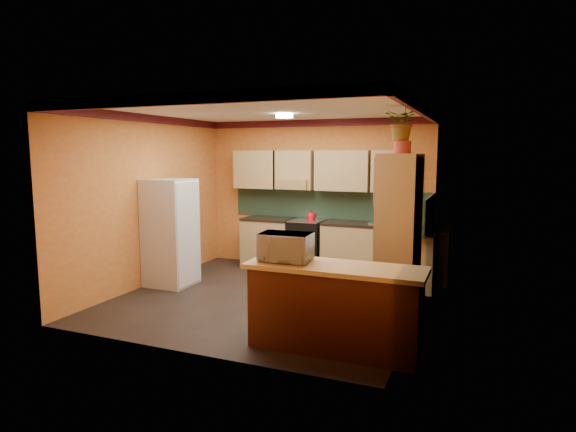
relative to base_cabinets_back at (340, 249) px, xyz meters
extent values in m
plane|color=black|center=(-0.56, -1.80, -0.44)|extent=(4.20, 4.20, 0.00)
cube|color=white|center=(-0.56, -1.80, 2.26)|extent=(4.20, 4.20, 0.04)
cube|color=#CD8A37|center=(-0.56, 0.30, 0.91)|extent=(4.20, 0.04, 2.70)
cube|color=#CD8A37|center=(-0.56, -3.90, 0.91)|extent=(4.20, 0.04, 2.70)
cube|color=#CD8A37|center=(-2.66, -1.80, 0.91)|extent=(0.04, 4.20, 2.70)
cube|color=#CD8A37|center=(1.54, -1.80, 0.91)|extent=(0.04, 4.20, 2.70)
cube|color=#1F3929|center=(-0.31, 0.29, 0.75)|extent=(3.70, 0.02, 0.53)
cube|color=#1F3929|center=(1.53, -0.40, 0.75)|extent=(0.02, 1.40, 0.53)
cube|color=tan|center=(-0.46, 0.13, 1.36)|extent=(3.10, 0.34, 0.70)
cylinder|color=white|center=(-0.56, -1.20, 2.22)|extent=(0.26, 0.26, 0.06)
cube|color=tan|center=(0.00, 0.00, 0.00)|extent=(3.65, 0.60, 0.88)
cube|color=black|center=(0.00, 0.00, 0.46)|extent=(3.65, 0.62, 0.04)
cube|color=black|center=(-0.62, 0.00, 0.02)|extent=(0.58, 0.58, 0.91)
cube|color=silver|center=(0.78, 0.00, 0.50)|extent=(0.48, 0.40, 0.03)
cube|color=tan|center=(1.24, -0.53, 0.00)|extent=(0.60, 0.80, 0.88)
cube|color=black|center=(1.24, -0.53, 0.46)|extent=(0.62, 0.80, 0.04)
cube|color=silver|center=(-2.31, -1.73, 0.41)|extent=(0.68, 0.66, 1.70)
cube|color=tan|center=(1.29, -1.77, 0.61)|extent=(0.48, 0.90, 2.10)
cylinder|color=maroon|center=(1.29, -1.72, 1.74)|extent=(0.22, 0.22, 0.16)
imported|color=tan|center=(1.29, -1.72, 2.06)|extent=(0.50, 0.45, 0.47)
cube|color=#481E10|center=(0.87, -3.23, 0.00)|extent=(1.80, 0.55, 0.88)
cube|color=tan|center=(0.87, -3.23, 0.47)|extent=(1.90, 0.65, 0.05)
imported|color=silver|center=(0.30, -3.23, 0.64)|extent=(0.58, 0.41, 0.31)
camera|label=1|loc=(2.29, -8.01, 1.66)|focal=30.00mm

